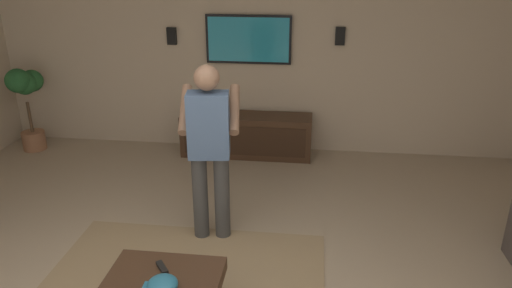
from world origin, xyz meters
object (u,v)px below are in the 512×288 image
at_px(wall_speaker_right, 172,36).
at_px(vase_round, 218,106).
at_px(person_standing, 209,144).
at_px(bowl, 163,284).
at_px(tv, 249,39).
at_px(media_console, 247,135).
at_px(wall_speaker_left, 340,36).
at_px(remote_black, 162,267).
at_px(potted_plant_tall, 27,95).

bearing_deg(wall_speaker_right, vase_round, -112.06).
xyz_separation_m(person_standing, bowl, (-1.33, 0.05, -0.49)).
bearing_deg(tv, wall_speaker_right, -90.75).
height_order(vase_round, wall_speaker_right, wall_speaker_right).
bearing_deg(vase_round, media_console, -89.62).
xyz_separation_m(person_standing, wall_speaker_left, (2.25, -1.19, 0.61)).
distance_m(media_console, remote_black, 3.11).
xyz_separation_m(bowl, remote_black, (0.22, 0.08, -0.03)).
bearing_deg(bowl, media_console, -1.57).
distance_m(media_console, vase_round, 0.54).
bearing_deg(wall_speaker_left, potted_plant_tall, 96.50).
bearing_deg(wall_speaker_left, media_console, 102.47).
bearing_deg(media_console, tv, -180.00).
distance_m(vase_round, wall_speaker_right, 1.09).
bearing_deg(tv, person_standing, -1.14).
relative_size(media_console, person_standing, 1.04).
bearing_deg(vase_round, person_standing, -170.59).
bearing_deg(person_standing, vase_round, 1.93).
xyz_separation_m(remote_black, vase_round, (3.10, 0.21, 0.25)).
relative_size(person_standing, potted_plant_tall, 1.43).
distance_m(remote_black, wall_speaker_left, 3.78).
bearing_deg(wall_speaker_left, vase_round, 99.55).
distance_m(person_standing, wall_speaker_left, 2.62).
distance_m(person_standing, remote_black, 1.23).
height_order(media_console, vase_round, vase_round).
distance_m(tv, remote_black, 3.51).
xyz_separation_m(potted_plant_tall, vase_round, (0.20, -2.50, -0.11)).
distance_m(tv, vase_round, 0.94).
bearing_deg(wall_speaker_right, potted_plant_tall, 103.78).
distance_m(person_standing, wall_speaker_right, 2.51).
bearing_deg(wall_speaker_right, media_console, -104.15).
distance_m(media_console, bowl, 3.33).
distance_m(potted_plant_tall, wall_speaker_right, 2.06).
distance_m(remote_black, wall_speaker_right, 3.63).
height_order(vase_round, wall_speaker_left, wall_speaker_left).
distance_m(potted_plant_tall, vase_round, 2.51).
bearing_deg(remote_black, bowl, 162.45).
xyz_separation_m(media_console, bowl, (-3.33, 0.09, 0.17)).
relative_size(bowl, wall_speaker_right, 0.93).
height_order(remote_black, vase_round, vase_round).
bearing_deg(wall_speaker_right, bowl, -165.64).
xyz_separation_m(bowl, vase_round, (3.32, 0.28, 0.21)).
distance_m(potted_plant_tall, bowl, 4.20).
relative_size(vase_round, wall_speaker_right, 1.00).
xyz_separation_m(tv, wall_speaker_left, (0.01, -1.15, 0.06)).
relative_size(vase_round, wall_speaker_left, 1.00).
height_order(bowl, wall_speaker_right, wall_speaker_right).
relative_size(bowl, wall_speaker_left, 0.93).
distance_m(vase_round, wall_speaker_left, 1.78).
bearing_deg(bowl, tv, -1.46).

